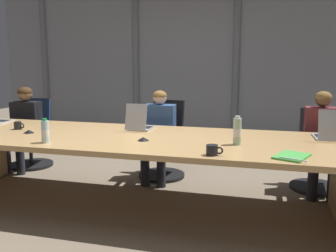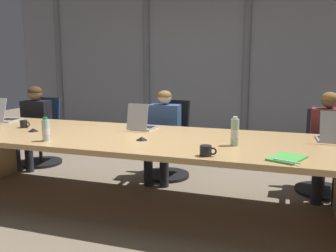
# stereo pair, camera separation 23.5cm
# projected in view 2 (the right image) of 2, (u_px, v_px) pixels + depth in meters

# --- Properties ---
(ground_plane) EXTENTS (14.14, 14.14, 0.00)m
(ground_plane) POSITION_uv_depth(u_px,v_px,m) (133.00, 204.00, 3.88)
(ground_plane) COLOR #7F705B
(conference_table) EXTENTS (4.55, 1.40, 0.74)m
(conference_table) POSITION_uv_depth(u_px,v_px,m) (132.00, 148.00, 3.78)
(conference_table) COLOR tan
(conference_table) RESTS_ON ground_plane
(curtain_backdrop) EXTENTS (7.07, 0.17, 2.90)m
(curtain_backdrop) POSITION_uv_depth(u_px,v_px,m) (198.00, 64.00, 6.25)
(curtain_backdrop) COLOR gray
(curtain_backdrop) RESTS_ON ground_plane
(laptop_left_end) EXTENTS (0.29, 0.45, 0.31)m
(laptop_left_end) POSITION_uv_depth(u_px,v_px,m) (5.00, 117.00, 4.66)
(laptop_left_end) COLOR #BCBCC1
(laptop_left_end) RESTS_ON conference_table
(laptop_left_mid) EXTENTS (0.24, 0.38, 0.30)m
(laptop_left_mid) POSITION_uv_depth(u_px,v_px,m) (142.00, 124.00, 4.10)
(laptop_left_mid) COLOR #A8ADB7
(laptop_left_mid) RESTS_ON conference_table
(laptop_center) EXTENTS (0.26, 0.40, 0.30)m
(laptop_center) POSITION_uv_depth(u_px,v_px,m) (331.00, 135.00, 3.47)
(laptop_center) COLOR #A8ADB7
(laptop_center) RESTS_ON conference_table
(office_chair_left_end) EXTENTS (0.60, 0.61, 0.96)m
(office_chair_left_end) POSITION_uv_depth(u_px,v_px,m) (42.00, 139.00, 5.45)
(office_chair_left_end) COLOR navy
(office_chair_left_end) RESTS_ON ground_plane
(office_chair_left_mid) EXTENTS (0.60, 0.61, 0.99)m
(office_chair_left_mid) POSITION_uv_depth(u_px,v_px,m) (168.00, 148.00, 4.83)
(office_chair_left_mid) COLOR black
(office_chair_left_mid) RESTS_ON ground_plane
(office_chair_center) EXTENTS (0.60, 0.60, 0.94)m
(office_chair_center) POSITION_uv_depth(u_px,v_px,m) (324.00, 161.00, 4.23)
(office_chair_center) COLOR #2D2D38
(office_chair_center) RESTS_ON ground_plane
(person_left_end) EXTENTS (0.42, 0.57, 1.14)m
(person_left_end) POSITION_uv_depth(u_px,v_px,m) (33.00, 121.00, 5.25)
(person_left_end) COLOR black
(person_left_end) RESTS_ON ground_plane
(person_left_mid) EXTENTS (0.42, 0.56, 1.13)m
(person_left_mid) POSITION_uv_depth(u_px,v_px,m) (163.00, 130.00, 4.63)
(person_left_mid) COLOR #335184
(person_left_mid) RESTS_ON ground_plane
(person_center) EXTENTS (0.37, 0.55, 1.16)m
(person_center) POSITION_uv_depth(u_px,v_px,m) (328.00, 139.00, 4.03)
(person_center) COLOR brown
(person_center) RESTS_ON ground_plane
(water_bottle_primary) EXTENTS (0.07, 0.07, 0.23)m
(water_bottle_primary) POSITION_uv_depth(u_px,v_px,m) (46.00, 130.00, 3.48)
(water_bottle_primary) COLOR silver
(water_bottle_primary) RESTS_ON conference_table
(water_bottle_secondary) EXTENTS (0.08, 0.08, 0.26)m
(water_bottle_secondary) POSITION_uv_depth(u_px,v_px,m) (235.00, 132.00, 3.29)
(water_bottle_secondary) COLOR #ADD1B2
(water_bottle_secondary) RESTS_ON conference_table
(coffee_mug_near) EXTENTS (0.14, 0.09, 0.09)m
(coffee_mug_near) POSITION_uv_depth(u_px,v_px,m) (206.00, 151.00, 2.93)
(coffee_mug_near) COLOR black
(coffee_mug_near) RESTS_ON conference_table
(coffee_mug_far) EXTENTS (0.12, 0.08, 0.09)m
(coffee_mug_far) POSITION_uv_depth(u_px,v_px,m) (24.00, 124.00, 4.22)
(coffee_mug_far) COLOR black
(coffee_mug_far) RESTS_ON conference_table
(conference_mic_left_side) EXTENTS (0.11, 0.11, 0.03)m
(conference_mic_left_side) POSITION_uv_depth(u_px,v_px,m) (33.00, 130.00, 3.99)
(conference_mic_left_side) COLOR black
(conference_mic_left_side) RESTS_ON conference_table
(conference_mic_middle) EXTENTS (0.11, 0.11, 0.03)m
(conference_mic_middle) POSITION_uv_depth(u_px,v_px,m) (142.00, 138.00, 3.53)
(conference_mic_middle) COLOR black
(conference_mic_middle) RESTS_ON conference_table
(spiral_notepad) EXTENTS (0.32, 0.36, 0.03)m
(spiral_notepad) POSITION_uv_depth(u_px,v_px,m) (287.00, 158.00, 2.83)
(spiral_notepad) COLOR #4CB74C
(spiral_notepad) RESTS_ON conference_table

